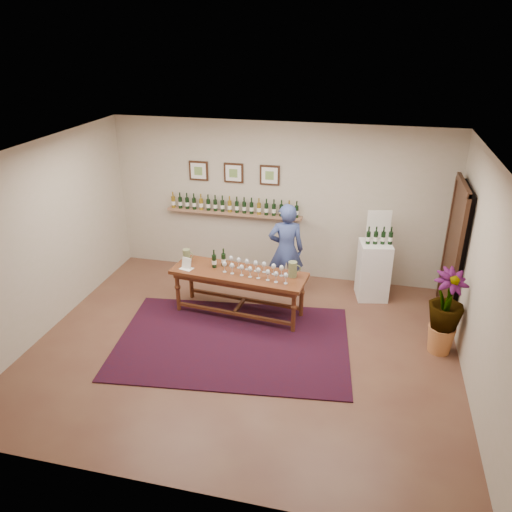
% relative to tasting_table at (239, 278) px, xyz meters
% --- Properties ---
extents(ground, '(6.00, 6.00, 0.00)m').
position_rel_tasting_table_xyz_m(ground, '(0.30, -0.91, -0.64)').
color(ground, brown).
rests_on(ground, ground).
extents(room_shell, '(6.00, 6.00, 6.00)m').
position_rel_tasting_table_xyz_m(room_shell, '(2.41, 0.95, 0.48)').
color(room_shell, beige).
rests_on(room_shell, ground).
extents(rug, '(3.59, 2.61, 0.02)m').
position_rel_tasting_table_xyz_m(rug, '(0.12, -0.81, -0.63)').
color(rug, '#420B12').
rests_on(rug, ground).
extents(tasting_table, '(2.17, 0.88, 0.75)m').
position_rel_tasting_table_xyz_m(tasting_table, '(0.00, 0.00, 0.00)').
color(tasting_table, '#482412').
rests_on(tasting_table, ground).
extents(table_glasses, '(1.38, 0.53, 0.19)m').
position_rel_tasting_table_xyz_m(table_glasses, '(0.23, -0.02, 0.21)').
color(table_glasses, silver).
rests_on(table_glasses, tasting_table).
extents(table_bottles, '(0.30, 0.18, 0.32)m').
position_rel_tasting_table_xyz_m(table_bottles, '(-0.35, 0.11, 0.27)').
color(table_bottles, black).
rests_on(table_bottles, tasting_table).
extents(pitcher_left, '(0.15, 0.15, 0.22)m').
position_rel_tasting_table_xyz_m(pitcher_left, '(-0.91, 0.15, 0.22)').
color(pitcher_left, olive).
rests_on(pitcher_left, tasting_table).
extents(pitcher_right, '(0.16, 0.16, 0.25)m').
position_rel_tasting_table_xyz_m(pitcher_right, '(0.84, 0.03, 0.24)').
color(pitcher_right, olive).
rests_on(pitcher_right, tasting_table).
extents(menu_card, '(0.23, 0.19, 0.18)m').
position_rel_tasting_table_xyz_m(menu_card, '(-0.83, -0.07, 0.20)').
color(menu_card, white).
rests_on(menu_card, tasting_table).
extents(display_pedestal, '(0.58, 0.58, 0.99)m').
position_rel_tasting_table_xyz_m(display_pedestal, '(2.05, 1.06, -0.14)').
color(display_pedestal, white).
rests_on(display_pedestal, ground).
extents(pedestal_bottles, '(0.31, 0.14, 0.30)m').
position_rel_tasting_table_xyz_m(pedestal_bottles, '(2.09, 1.04, 0.51)').
color(pedestal_bottles, black).
rests_on(pedestal_bottles, display_pedestal).
extents(info_sign, '(0.39, 0.10, 0.54)m').
position_rel_tasting_table_xyz_m(info_sign, '(2.06, 1.22, 0.63)').
color(info_sign, white).
rests_on(info_sign, display_pedestal).
extents(potted_plant, '(0.78, 0.78, 1.09)m').
position_rel_tasting_table_xyz_m(potted_plant, '(3.04, -0.34, 0.00)').
color(potted_plant, '#C27740').
rests_on(potted_plant, ground).
extents(person, '(0.67, 0.53, 1.64)m').
position_rel_tasting_table_xyz_m(person, '(0.60, 0.83, 0.18)').
color(person, '#374782').
rests_on(person, ground).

